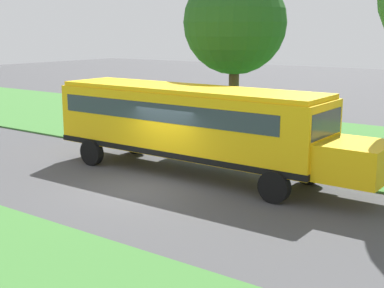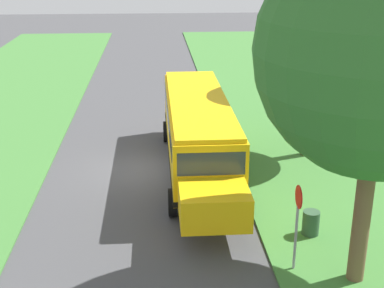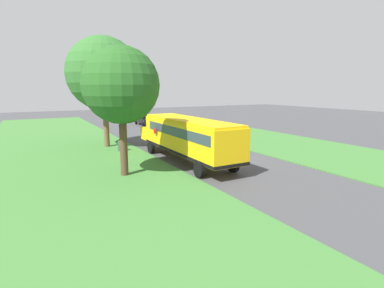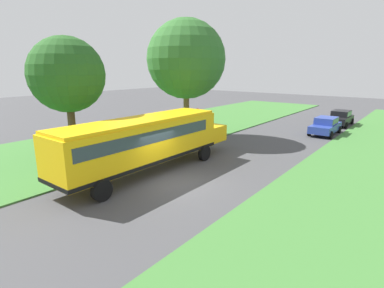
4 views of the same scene
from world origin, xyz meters
name	(u,v)px [view 4 (image 4 of 4)]	position (x,y,z in m)	size (l,w,h in m)	color
ground_plane	(175,183)	(0.00, 0.00, 0.00)	(120.00, 120.00, 0.00)	#424244
grass_verge	(71,151)	(-10.00, 0.00, 0.04)	(12.00, 80.00, 0.08)	#3D7533
grass_far_side	(373,243)	(9.00, 0.00, 0.04)	(10.00, 80.00, 0.07)	#3D7533
school_bus	(146,140)	(-2.42, 0.34, 1.92)	(2.85, 12.42, 3.16)	yellow
car_blue_nearest	(326,125)	(2.80, 17.55, 0.88)	(2.02, 4.40, 1.56)	#283D93
car_black_middle	(341,117)	(2.80, 23.30, 0.88)	(2.02, 4.40, 1.56)	black
oak_tree_beside_bus	(65,74)	(-7.52, -1.21, 5.49)	(4.51, 4.51, 7.72)	#4C3826
oak_tree_roadside_mid	(187,58)	(-6.26, 8.75, 6.62)	(6.40, 6.40, 9.77)	brown
stop_sign	(197,121)	(-4.60, 8.01, 1.74)	(0.08, 0.68, 2.74)	gray
trash_bin	(172,139)	(-5.65, 6.06, 0.45)	(0.56, 0.56, 0.90)	#2D4C33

